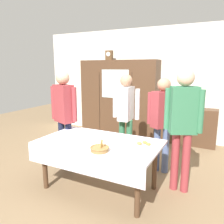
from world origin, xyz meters
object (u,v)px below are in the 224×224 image
object	(u,v)px
person_near_right_end	(163,116)
person_behind_table_left	(126,110)
tea_cup_mid_left	(63,140)
book_stack	(190,107)
person_beside_shelf	(64,110)
tea_cup_far_right	(126,140)
mantel_clock	(109,55)
person_behind_table_right	(183,118)
dining_table	(98,148)
tea_cup_far_left	(71,135)
bookshelf_low	(189,126)
spoon_near_left	(85,143)
bread_basket	(100,149)
spoon_back_edge	(130,149)
wall_cabinet	(119,98)
pastry_plate	(144,145)
tea_cup_near_left	(100,137)

from	to	relation	value
person_near_right_end	person_behind_table_left	world-z (taller)	person_behind_table_left
tea_cup_mid_left	book_stack	bearing A→B (deg)	65.38
person_beside_shelf	tea_cup_far_right	bearing A→B (deg)	-7.85
mantel_clock	person_behind_table_right	distance (m)	3.19
dining_table	person_beside_shelf	bearing A→B (deg)	157.36
tea_cup_far_left	person_near_right_end	size ratio (longest dim) A/B	0.08
bookshelf_low	person_beside_shelf	xyz separation A→B (m)	(-1.73, -2.27, 0.61)
spoon_near_left	bread_basket	bearing A→B (deg)	-25.15
book_stack	person_behind_table_left	distance (m)	1.80
spoon_back_edge	tea_cup_far_right	bearing A→B (deg)	122.88
tea_cup_far_left	person_behind_table_left	size ratio (longest dim) A/B	0.08
wall_cabinet	bread_basket	size ratio (longest dim) A/B	8.41
mantel_clock	book_stack	distance (m)	2.35
spoon_back_edge	person_beside_shelf	xyz separation A→B (m)	(-1.39, 0.42, 0.31)
person_near_right_end	person_beside_shelf	bearing A→B (deg)	-157.95
pastry_plate	book_stack	bearing A→B (deg)	84.62
book_stack	spoon_back_edge	distance (m)	2.72
person_near_right_end	person_beside_shelf	world-z (taller)	person_beside_shelf
tea_cup_far_right	person_beside_shelf	size ratio (longest dim) A/B	0.08
tea_cup_mid_left	tea_cup_far_right	xyz separation A→B (m)	(0.79, 0.41, -0.00)
tea_cup_far_left	pastry_plate	bearing A→B (deg)	7.13
bread_basket	person_near_right_end	distance (m)	1.37
pastry_plate	person_behind_table_left	xyz separation A→B (m)	(-0.67, 0.94, 0.25)
pastry_plate	spoon_back_edge	size ratio (longest dim) A/B	2.35
spoon_near_left	person_near_right_end	xyz separation A→B (m)	(0.78, 1.12, 0.23)
bookshelf_low	book_stack	distance (m)	0.45
mantel_clock	person_beside_shelf	size ratio (longest dim) A/B	0.14
bread_basket	bookshelf_low	bearing A→B (deg)	77.35
dining_table	spoon_back_edge	bearing A→B (deg)	-6.52
book_stack	person_beside_shelf	world-z (taller)	person_beside_shelf
person_near_right_end	person_behind_table_left	size ratio (longest dim) A/B	0.97
tea_cup_far_left	tea_cup_near_left	bearing A→B (deg)	17.53
person_behind_table_right	spoon_near_left	bearing A→B (deg)	-150.62
wall_cabinet	bookshelf_low	world-z (taller)	wall_cabinet
book_stack	spoon_back_edge	xyz separation A→B (m)	(-0.35, -2.70, -0.15)
person_near_right_end	person_beside_shelf	xyz separation A→B (m)	(-1.53, -0.62, 0.07)
book_stack	tea_cup_far_right	world-z (taller)	book_stack
bookshelf_low	tea_cup_mid_left	xyz separation A→B (m)	(-1.31, -2.85, 0.33)
wall_cabinet	spoon_back_edge	bearing A→B (deg)	-61.97
spoon_back_edge	tea_cup_near_left	bearing A→B (deg)	160.11
person_near_right_end	spoon_back_edge	bearing A→B (deg)	-97.71
person_behind_table_left	tea_cup_near_left	bearing A→B (deg)	-90.44
tea_cup_near_left	person_near_right_end	world-z (taller)	person_near_right_end
book_stack	tea_cup_far_right	distance (m)	2.50
book_stack	pastry_plate	xyz separation A→B (m)	(-0.23, -2.49, -0.14)
bookshelf_low	person_near_right_end	size ratio (longest dim) A/B	0.75
person_behind_table_right	tea_cup_mid_left	bearing A→B (deg)	-153.99
dining_table	wall_cabinet	xyz separation A→B (m)	(-0.90, 2.59, 0.33)
tea_cup_mid_left	person_behind_table_left	world-z (taller)	person_behind_table_left
bookshelf_low	bread_basket	bearing A→B (deg)	-102.65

